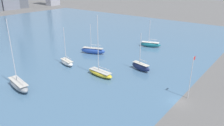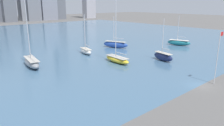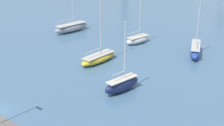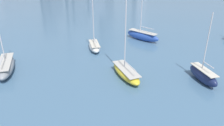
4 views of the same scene
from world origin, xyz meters
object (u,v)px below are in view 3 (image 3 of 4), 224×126
Objects in this scene: sailboat_yellow at (99,58)px; sailboat_gray at (71,27)px; sailboat_blue at (195,50)px; sailboat_navy at (122,84)px; sailboat_white at (138,39)px.

sailboat_gray reaches higher than sailboat_yellow.
sailboat_blue is at bearing 16.21° from sailboat_gray.
sailboat_yellow is 1.50× the size of sailboat_navy.
sailboat_white is at bearing 162.27° from sailboat_blue.
sailboat_yellow is 13.18m from sailboat_white.
sailboat_navy is (10.03, -6.53, 0.23)m from sailboat_yellow.
sailboat_yellow is 1.55× the size of sailboat_blue.
sailboat_navy is at bearing -118.84° from sailboat_blue.
sailboat_yellow is 11.97m from sailboat_navy.
sailboat_gray is 1.45× the size of sailboat_white.
sailboat_gray is at bearing 164.76° from sailboat_blue.
sailboat_blue is 0.96× the size of sailboat_navy.
sailboat_blue is at bearing 52.84° from sailboat_yellow.
sailboat_white is at bearing 129.01° from sailboat_navy.
sailboat_white is 1.06× the size of sailboat_navy.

